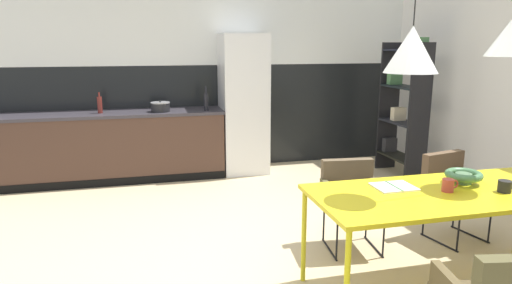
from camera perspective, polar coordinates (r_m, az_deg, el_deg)
ground_plane at (r=3.67m, az=2.40°, el=-15.97°), size 8.43×8.43×0.00m
back_wall_splashback_dark at (r=6.42m, az=-5.54°, el=3.27°), size 6.03×0.12×1.46m
back_wall_panel_upper at (r=6.36m, az=-5.83°, el=16.35°), size 6.03×0.12×1.46m
kitchen_counter at (r=6.08m, az=-18.20°, el=-0.54°), size 2.94×0.63×0.89m
refrigerator_column at (r=6.11m, az=-1.62°, el=4.83°), size 0.61×0.60×1.87m
dining_table at (r=3.41m, az=23.86°, el=-6.38°), size 1.99×0.81×0.75m
armchair_near_window at (r=4.43m, az=23.76°, el=-5.14°), size 0.57×0.56×0.77m
armchair_by_stool at (r=3.96m, az=12.08°, el=-6.22°), size 0.53×0.52×0.75m
fruit_bowl at (r=3.58m, az=24.99°, el=-3.90°), size 0.26×0.26×0.09m
open_book at (r=3.31m, az=17.19°, el=-5.48°), size 0.28×0.23×0.02m
mug_glass_clear at (r=3.51m, az=29.20°, el=-4.96°), size 0.13×0.09×0.08m
mug_short_terracotta at (r=3.35m, az=23.35°, el=-5.08°), size 0.12×0.08×0.09m
cooking_pot at (r=5.87m, az=-12.11°, el=4.41°), size 0.25×0.25×0.15m
bottle_spice_small at (r=5.86m, az=-6.40°, el=5.20°), size 0.06×0.06×0.31m
bottle_oil_tall at (r=5.94m, az=-19.33°, el=4.53°), size 0.06×0.06×0.26m
open_shelf_unit at (r=6.24m, az=18.18°, el=4.31°), size 0.30×0.76×1.83m
pendant_lamp_over_table_near at (r=3.02m, az=19.27°, el=11.10°), size 0.34×0.34×1.30m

